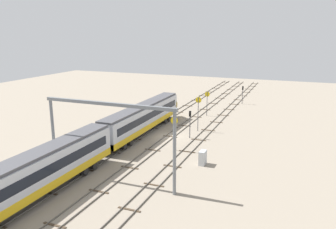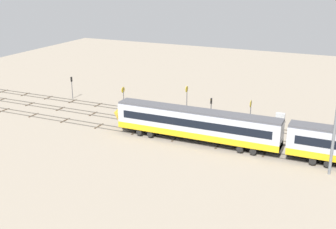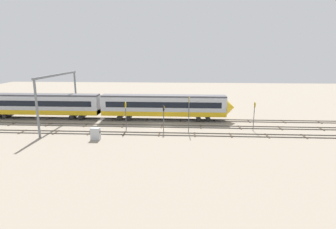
{
  "view_description": "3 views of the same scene",
  "coord_description": "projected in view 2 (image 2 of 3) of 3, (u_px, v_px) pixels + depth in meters",
  "views": [
    {
      "loc": [
        -48.51,
        -19.1,
        16.65
      ],
      "look_at": [
        2.75,
        1.48,
        2.95
      ],
      "focal_mm": 35.86,
      "sensor_mm": 36.0,
      "label": 1
    },
    {
      "loc": [
        -20.6,
        59.45,
        23.5
      ],
      "look_at": [
        6.25,
        0.83,
        2.18
      ],
      "focal_mm": 46.67,
      "sensor_mm": 36.0,
      "label": 2
    },
    {
      "loc": [
        3.88,
        -47.49,
        12.94
      ],
      "look_at": [
        1.08,
        1.17,
        1.96
      ],
      "focal_mm": 29.41,
      "sensor_mm": 36.0,
      "label": 3
    }
  ],
  "objects": [
    {
      "name": "track_near_foreground",
      "position": [
        217.0,
        122.0,
        70.98
      ],
      "size": [
        132.0,
        2.4,
        0.16
      ],
      "color": "#59544C",
      "rests_on": "ground"
    },
    {
      "name": "speed_sign_near_foreground",
      "position": [
        251.0,
        111.0,
        65.99
      ],
      "size": [
        0.14,
        1.07,
        4.97
      ],
      "color": "#4C4C51",
      "rests_on": "ground"
    },
    {
      "name": "speed_sign_far_trackside",
      "position": [
        123.0,
        96.0,
        73.57
      ],
      "size": [
        0.14,
        1.01,
        4.95
      ],
      "color": "#4C4C51",
      "rests_on": "ground"
    },
    {
      "name": "signal_light_trackside_departure",
      "position": [
        72.0,
        84.0,
        83.37
      ],
      "size": [
        0.31,
        0.32,
        4.26
      ],
      "color": "#4C4C51",
      "rests_on": "ground"
    },
    {
      "name": "track_second_near",
      "position": [
        207.0,
        131.0,
        66.82
      ],
      "size": [
        132.0,
        2.4,
        0.16
      ],
      "color": "#59544C",
      "rests_on": "ground"
    },
    {
      "name": "speed_sign_mid_trackside",
      "position": [
        187.0,
        98.0,
        70.29
      ],
      "size": [
        0.14,
        1.02,
        5.95
      ],
      "color": "#4C4C51",
      "rests_on": "ground"
    },
    {
      "name": "track_with_train",
      "position": [
        196.0,
        142.0,
        62.66
      ],
      "size": [
        132.0,
        2.4,
        0.16
      ],
      "color": "#59544C",
      "rests_on": "ground"
    },
    {
      "name": "signal_light_trackside_approach",
      "position": [
        211.0,
        108.0,
        68.88
      ],
      "size": [
        0.31,
        0.32,
        4.45
      ],
      "color": "#4C4C51",
      "rests_on": "ground"
    },
    {
      "name": "ground_plane",
      "position": [
        207.0,
        132.0,
        66.84
      ],
      "size": [
        148.0,
        148.0,
        0.0
      ],
      "primitive_type": "plane",
      "color": "gray"
    },
    {
      "name": "relay_cabinet",
      "position": [
        280.0,
        119.0,
        69.9
      ],
      "size": [
        1.43,
        0.74,
        1.84
      ],
      "color": "#B2B7BC",
      "rests_on": "ground"
    }
  ]
}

